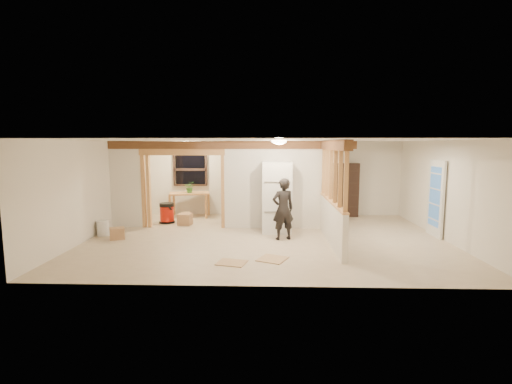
{
  "coord_description": "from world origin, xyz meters",
  "views": [
    {
      "loc": [
        0.05,
        -9.29,
        2.4
      ],
      "look_at": [
        -0.27,
        0.4,
        1.15
      ],
      "focal_mm": 26.0,
      "sensor_mm": 36.0,
      "label": 1
    }
  ],
  "objects_px": {
    "shop_vac": "(167,213)",
    "bookshelf": "(345,190)",
    "refrigerator": "(277,197)",
    "woman": "(283,209)",
    "work_table": "(190,205)"
  },
  "relations": [
    {
      "from": "shop_vac",
      "to": "bookshelf",
      "type": "bearing_deg",
      "value": 12.31
    },
    {
      "from": "refrigerator",
      "to": "woman",
      "type": "xyz_separation_m",
      "value": [
        0.14,
        -0.84,
        -0.18
      ]
    },
    {
      "from": "woman",
      "to": "bookshelf",
      "type": "height_order",
      "value": "bookshelf"
    },
    {
      "from": "woman",
      "to": "refrigerator",
      "type": "bearing_deg",
      "value": -99.45
    },
    {
      "from": "shop_vac",
      "to": "bookshelf",
      "type": "distance_m",
      "value": 5.82
    },
    {
      "from": "work_table",
      "to": "bookshelf",
      "type": "distance_m",
      "value": 5.19
    },
    {
      "from": "bookshelf",
      "to": "woman",
      "type": "bearing_deg",
      "value": -124.86
    },
    {
      "from": "work_table",
      "to": "refrigerator",
      "type": "bearing_deg",
      "value": -47.49
    },
    {
      "from": "refrigerator",
      "to": "work_table",
      "type": "height_order",
      "value": "refrigerator"
    },
    {
      "from": "bookshelf",
      "to": "refrigerator",
      "type": "bearing_deg",
      "value": -135.4
    },
    {
      "from": "woman",
      "to": "bookshelf",
      "type": "xyz_separation_m",
      "value": [
        2.17,
        3.12,
        0.11
      ]
    },
    {
      "from": "refrigerator",
      "to": "bookshelf",
      "type": "bearing_deg",
      "value": 44.6
    },
    {
      "from": "shop_vac",
      "to": "bookshelf",
      "type": "xyz_separation_m",
      "value": [
        5.66,
        1.23,
        0.58
      ]
    },
    {
      "from": "refrigerator",
      "to": "woman",
      "type": "relative_size",
      "value": 1.23
    },
    {
      "from": "refrigerator",
      "to": "work_table",
      "type": "distance_m",
      "value": 3.55
    }
  ]
}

